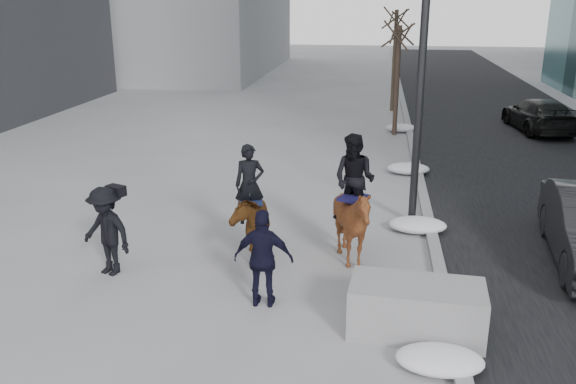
# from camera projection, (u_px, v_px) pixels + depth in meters

# --- Properties ---
(ground) EXTENTS (120.00, 120.00, 0.00)m
(ground) POSITION_uv_depth(u_px,v_px,m) (279.00, 289.00, 11.25)
(ground) COLOR gray
(ground) RESTS_ON ground
(road) EXTENTS (8.00, 90.00, 0.01)m
(road) POSITION_uv_depth(u_px,v_px,m) (540.00, 163.00, 19.72)
(road) COLOR black
(road) RESTS_ON ground
(curb) EXTENTS (0.25, 90.00, 0.12)m
(curb) POSITION_uv_depth(u_px,v_px,m) (415.00, 157.00, 20.25)
(curb) COLOR gray
(curb) RESTS_ON ground
(planter) EXTENTS (2.17, 1.20, 0.84)m
(planter) POSITION_uv_depth(u_px,v_px,m) (416.00, 309.00, 9.67)
(planter) COLOR gray
(planter) RESTS_ON ground
(car_far) EXTENTS (2.34, 4.69, 1.31)m
(car_far) POSITION_uv_depth(u_px,v_px,m) (539.00, 115.00, 24.27)
(car_far) COLOR black
(car_far) RESTS_ON ground
(tree_near) EXTENTS (1.20, 1.20, 4.60)m
(tree_near) POSITION_uv_depth(u_px,v_px,m) (397.00, 75.00, 23.14)
(tree_near) COLOR #372820
(tree_near) RESTS_ON ground
(tree_far) EXTENTS (1.20, 1.20, 5.11)m
(tree_far) POSITION_uv_depth(u_px,v_px,m) (394.00, 56.00, 28.10)
(tree_far) COLOR #35291F
(tree_far) RESTS_ON ground
(mounted_left) EXTENTS (1.29, 1.99, 2.38)m
(mounted_left) POSITION_uv_depth(u_px,v_px,m) (249.00, 218.00, 12.27)
(mounted_left) COLOR #513110
(mounted_left) RESTS_ON ground
(mounted_right) EXTENTS (1.91, 2.00, 2.64)m
(mounted_right) POSITION_uv_depth(u_px,v_px,m) (353.00, 214.00, 12.02)
(mounted_right) COLOR #48190E
(mounted_right) RESTS_ON ground
(feeder) EXTENTS (1.03, 0.86, 1.75)m
(feeder) POSITION_uv_depth(u_px,v_px,m) (264.00, 259.00, 10.41)
(feeder) COLOR black
(feeder) RESTS_ON ground
(camera_crew) EXTENTS (1.30, 1.04, 1.75)m
(camera_crew) POSITION_uv_depth(u_px,v_px,m) (106.00, 231.00, 11.62)
(camera_crew) COLOR black
(camera_crew) RESTS_ON ground
(lamppost) EXTENTS (0.25, 2.14, 9.09)m
(lamppost) POSITION_uv_depth(u_px,v_px,m) (425.00, 4.00, 13.22)
(lamppost) COLOR black
(lamppost) RESTS_ON ground
(snow_piles) EXTENTS (1.31, 17.26, 0.33)m
(snow_piles) POSITION_uv_depth(u_px,v_px,m) (412.00, 193.00, 16.24)
(snow_piles) COLOR silver
(snow_piles) RESTS_ON ground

